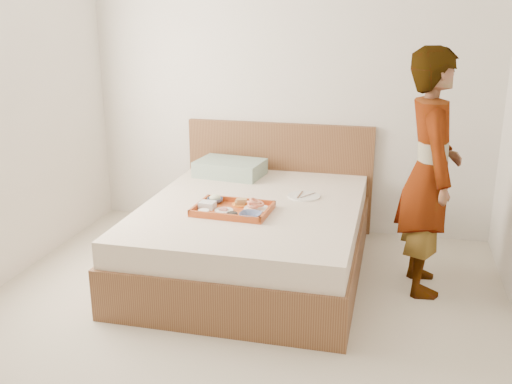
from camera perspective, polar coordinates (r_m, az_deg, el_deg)
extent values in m
cube|color=beige|center=(3.63, -3.18, -14.06)|extent=(3.50, 4.00, 0.01)
cube|color=silver|center=(5.08, 3.17, 10.64)|extent=(3.50, 0.01, 2.60)
cube|color=brown|center=(4.39, -0.33, -4.37)|extent=(1.65, 2.00, 0.53)
cube|color=brown|center=(5.22, 2.24, 1.61)|extent=(1.65, 0.06, 0.95)
cube|color=#9FAFA0|center=(5.01, -2.54, 2.35)|extent=(0.60, 0.44, 0.13)
cube|color=#AC4B24|center=(4.11, -2.28, -1.64)|extent=(0.55, 0.41, 0.05)
cylinder|color=white|center=(4.12, 0.06, -1.65)|extent=(0.19, 0.19, 0.01)
imported|color=navy|center=(3.95, -0.54, -2.29)|extent=(0.16, 0.16, 0.04)
cylinder|color=black|center=(3.97, -2.34, -2.25)|extent=(0.08, 0.08, 0.03)
cylinder|color=white|center=(4.10, -3.15, -1.80)|extent=(0.14, 0.14, 0.01)
cylinder|color=orange|center=(4.22, -1.51, -1.22)|extent=(0.13, 0.13, 0.01)
imported|color=navy|center=(4.27, -4.01, -0.81)|extent=(0.12, 0.12, 0.04)
cube|color=silver|center=(4.16, -4.78, -1.27)|extent=(0.11, 0.10, 0.05)
cylinder|color=white|center=(4.05, -5.11, -1.93)|extent=(0.08, 0.08, 0.03)
cylinder|color=white|center=(4.46, 4.69, -0.40)|extent=(0.32, 0.32, 0.01)
imported|color=silver|center=(4.11, 16.56, 1.78)|extent=(0.48, 0.66, 1.68)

